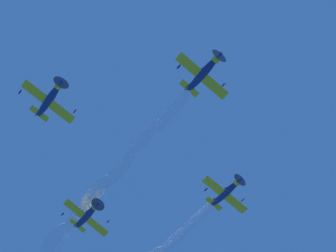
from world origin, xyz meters
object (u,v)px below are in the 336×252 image
at_px(airplane_right_wingman, 50,99).
at_px(airplane_slot_tail, 87,215).
at_px(airplane_lead, 204,73).
at_px(airplane_left_wingman, 226,192).

xyz_separation_m(airplane_right_wingman, airplane_slot_tail, (11.48, -16.51, -1.94)).
bearing_deg(airplane_lead, airplane_left_wingman, -57.30).
height_order(airplane_left_wingman, airplane_right_wingman, airplane_left_wingman).
distance_m(airplane_lead, airplane_right_wingman, 20.64).
bearing_deg(airplane_slot_tail, airplane_left_wingman, -142.96).
distance_m(airplane_lead, airplane_slot_tail, 29.01).
height_order(airplane_lead, airplane_slot_tail, airplane_lead).
relative_size(airplane_lead, airplane_left_wingman, 0.99).
relative_size(airplane_left_wingman, airplane_slot_tail, 1.00).
bearing_deg(airplane_lead, airplane_slot_tail, -9.63).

